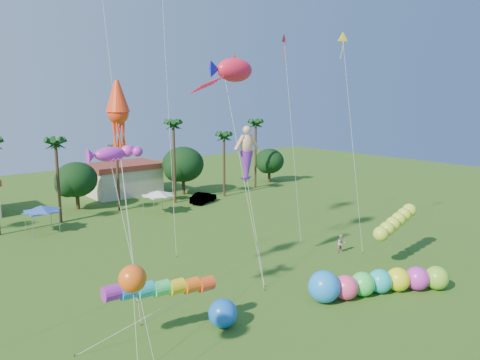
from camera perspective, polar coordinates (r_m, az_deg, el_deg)
ground at (r=30.11m, az=13.04°, el=-19.88°), size 160.00×160.00×0.00m
tree_line at (r=65.18m, az=-16.92°, el=0.41°), size 69.46×8.91×11.00m
buildings_row at (r=69.05m, az=-23.86°, el=-1.41°), size 35.00×7.00×4.00m
tent_row at (r=55.25m, az=-22.87°, el=-3.31°), size 31.00×4.00×0.60m
car_b at (r=66.02m, az=-4.49°, el=-2.15°), size 4.94×3.29×1.54m
spectator_b at (r=46.42m, az=12.23°, el=-7.60°), size 1.04×0.91×1.80m
caterpillar_inflatable at (r=37.67m, az=16.02°, el=-11.94°), size 11.06×6.62×2.37m
blue_ball at (r=31.79m, az=-2.12°, el=-15.93°), size 1.91×1.91×1.91m
rainbow_tube at (r=30.33m, az=-6.99°, el=-13.28°), size 9.91×3.13×3.39m
green_worm at (r=42.66m, az=16.79°, el=-6.32°), size 9.37×2.05×3.90m
orange_ball_kite at (r=25.05m, az=-12.97°, el=-11.66°), size 1.82×2.48×6.48m
merman_kite at (r=38.25m, az=0.81°, el=2.69°), size 1.89×3.91×12.15m
fish_kite at (r=39.59m, az=-0.63°, el=13.25°), size 5.33×6.69×18.12m
squid_kite at (r=33.12m, az=-14.64°, el=7.87°), size 1.75×4.63×16.09m
lobster_kite at (r=28.85m, az=-15.56°, el=3.04°), size 3.31×5.38×12.19m
delta_kite_red at (r=48.84m, az=5.45°, el=16.24°), size 1.17×3.46×21.08m
delta_kite_yellow at (r=46.98m, az=12.47°, el=16.08°), size 1.16×3.95×20.89m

